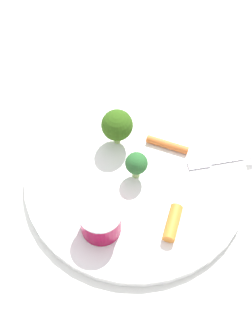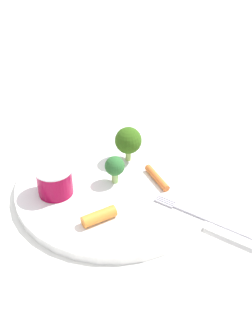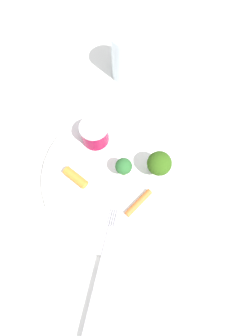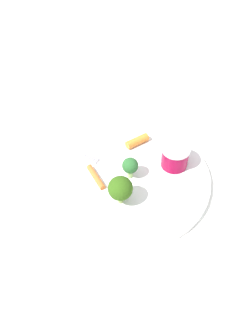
{
  "view_description": "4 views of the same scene",
  "coord_description": "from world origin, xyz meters",
  "px_view_note": "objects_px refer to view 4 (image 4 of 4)",
  "views": [
    {
      "loc": [
        0.21,
        0.25,
        0.55
      ],
      "look_at": [
        0.01,
        -0.01,
        0.02
      ],
      "focal_mm": 52.79,
      "sensor_mm": 36.0,
      "label": 1
    },
    {
      "loc": [
        -0.07,
        0.44,
        0.37
      ],
      "look_at": [
        -0.01,
        -0.01,
        0.03
      ],
      "focal_mm": 42.39,
      "sensor_mm": 36.0,
      "label": 2
    },
    {
      "loc": [
        -0.19,
        0.04,
        0.47
      ],
      "look_at": [
        0.0,
        -0.0,
        0.02
      ],
      "focal_mm": 30.73,
      "sensor_mm": 36.0,
      "label": 3
    },
    {
      "loc": [
        0.02,
        -0.42,
        0.51
      ],
      "look_at": [
        -0.01,
        0.01,
        0.02
      ],
      "focal_mm": 39.54,
      "sensor_mm": 36.0,
      "label": 4
    }
  ],
  "objects_px": {
    "carrot_stick_0": "(137,141)",
    "fork": "(57,143)",
    "broccoli_floret_1": "(120,189)",
    "sauce_cup": "(175,157)",
    "broccoli_floret_0": "(130,164)",
    "carrot_stick_1": "(96,177)",
    "plate": "(130,178)"
  },
  "relations": [
    {
      "from": "carrot_stick_0",
      "to": "fork",
      "type": "relative_size",
      "value": 0.26
    },
    {
      "from": "fork",
      "to": "broccoli_floret_1",
      "type": "bearing_deg",
      "value": -44.2
    },
    {
      "from": "broccoli_floret_1",
      "to": "fork",
      "type": "xyz_separation_m",
      "value": [
        -0.13,
        0.13,
        -0.03
      ]
    },
    {
      "from": "sauce_cup",
      "to": "broccoli_floret_0",
      "type": "relative_size",
      "value": 1.2
    },
    {
      "from": "broccoli_floret_1",
      "to": "carrot_stick_0",
      "type": "bearing_deg",
      "value": 81.41
    },
    {
      "from": "sauce_cup",
      "to": "carrot_stick_1",
      "type": "height_order",
      "value": "sauce_cup"
    },
    {
      "from": "sauce_cup",
      "to": "carrot_stick_1",
      "type": "distance_m",
      "value": 0.14
    },
    {
      "from": "broccoli_floret_1",
      "to": "fork",
      "type": "relative_size",
      "value": 0.32
    },
    {
      "from": "sauce_cup",
      "to": "fork",
      "type": "height_order",
      "value": "sauce_cup"
    },
    {
      "from": "broccoli_floret_0",
      "to": "broccoli_floret_1",
      "type": "xyz_separation_m",
      "value": [
        -0.01,
        -0.06,
        0.01
      ]
    },
    {
      "from": "plate",
      "to": "carrot_stick_1",
      "type": "height_order",
      "value": "carrot_stick_1"
    },
    {
      "from": "broccoli_floret_1",
      "to": "carrot_stick_0",
      "type": "relative_size",
      "value": 1.23
    },
    {
      "from": "sauce_cup",
      "to": "carrot_stick_1",
      "type": "relative_size",
      "value": 0.89
    },
    {
      "from": "sauce_cup",
      "to": "carrot_stick_0",
      "type": "relative_size",
      "value": 1.11
    },
    {
      "from": "carrot_stick_1",
      "to": "fork",
      "type": "bearing_deg",
      "value": 136.04
    },
    {
      "from": "carrot_stick_0",
      "to": "carrot_stick_1",
      "type": "xyz_separation_m",
      "value": [
        -0.07,
        -0.09,
        -0.0
      ]
    },
    {
      "from": "carrot_stick_0",
      "to": "plate",
      "type": "bearing_deg",
      "value": -95.94
    },
    {
      "from": "plate",
      "to": "broccoli_floret_0",
      "type": "xyz_separation_m",
      "value": [
        -0.0,
        0.0,
        0.03
      ]
    },
    {
      "from": "broccoli_floret_0",
      "to": "fork",
      "type": "bearing_deg",
      "value": 154.71
    },
    {
      "from": "carrot_stick_0",
      "to": "broccoli_floret_0",
      "type": "bearing_deg",
      "value": -97.01
    },
    {
      "from": "plate",
      "to": "sauce_cup",
      "type": "xyz_separation_m",
      "value": [
        0.08,
        0.03,
        0.03
      ]
    },
    {
      "from": "plate",
      "to": "fork",
      "type": "bearing_deg",
      "value": 153.67
    },
    {
      "from": "carrot_stick_1",
      "to": "sauce_cup",
      "type": "bearing_deg",
      "value": 17.63
    },
    {
      "from": "plate",
      "to": "carrot_stick_0",
      "type": "relative_size",
      "value": 6.28
    },
    {
      "from": "plate",
      "to": "carrot_stick_0",
      "type": "distance_m",
      "value": 0.08
    },
    {
      "from": "sauce_cup",
      "to": "broccoli_floret_1",
      "type": "bearing_deg",
      "value": -135.06
    },
    {
      "from": "sauce_cup",
      "to": "carrot_stick_1",
      "type": "xyz_separation_m",
      "value": [
        -0.14,
        -0.04,
        -0.02
      ]
    },
    {
      "from": "carrot_stick_0",
      "to": "broccoli_floret_1",
      "type": "bearing_deg",
      "value": -98.59
    },
    {
      "from": "sauce_cup",
      "to": "broccoli_floret_0",
      "type": "xyz_separation_m",
      "value": [
        -0.08,
        -0.03,
        0.01
      ]
    },
    {
      "from": "sauce_cup",
      "to": "broccoli_floret_0",
      "type": "bearing_deg",
      "value": -159.38
    },
    {
      "from": "carrot_stick_1",
      "to": "fork",
      "type": "distance_m",
      "value": 0.12
    },
    {
      "from": "broccoli_floret_1",
      "to": "carrot_stick_1",
      "type": "bearing_deg",
      "value": 135.36
    }
  ]
}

